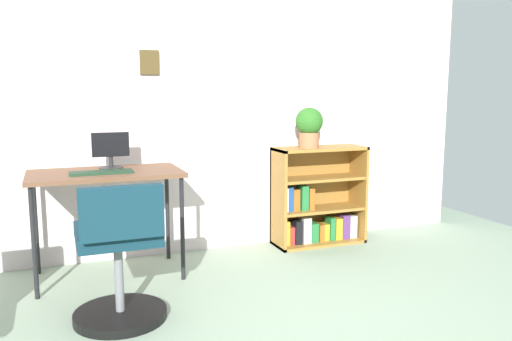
% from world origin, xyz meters
% --- Properties ---
extents(wall_back, '(5.20, 0.12, 2.50)m').
position_xyz_m(wall_back, '(-0.00, 2.15, 1.25)').
color(wall_back, silver).
rests_on(wall_back, ground_plane).
extents(desk, '(1.01, 0.57, 0.74)m').
position_xyz_m(desk, '(-0.58, 1.73, 0.68)').
color(desk, brown).
rests_on(desk, ground_plane).
extents(monitor, '(0.25, 0.16, 0.26)m').
position_xyz_m(monitor, '(-0.53, 1.83, 0.87)').
color(monitor, '#262628').
rests_on(monitor, desk).
extents(keyboard, '(0.40, 0.13, 0.02)m').
position_xyz_m(keyboard, '(-0.62, 1.64, 0.75)').
color(keyboard, '#1B3522').
rests_on(keyboard, desk).
extents(office_chair, '(0.52, 0.55, 0.81)m').
position_xyz_m(office_chair, '(-0.60, 0.95, 0.36)').
color(office_chair, black).
rests_on(office_chair, ground_plane).
extents(bookshelf_low, '(0.77, 0.30, 0.82)m').
position_xyz_m(bookshelf_low, '(1.14, 1.95, 0.35)').
color(bookshelf_low, olive).
rests_on(bookshelf_low, ground_plane).
extents(potted_plant_on_shelf, '(0.22, 0.22, 0.33)m').
position_xyz_m(potted_plant_on_shelf, '(1.04, 1.90, 1.00)').
color(potted_plant_on_shelf, '#9E6642').
rests_on(potted_plant_on_shelf, bookshelf_low).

